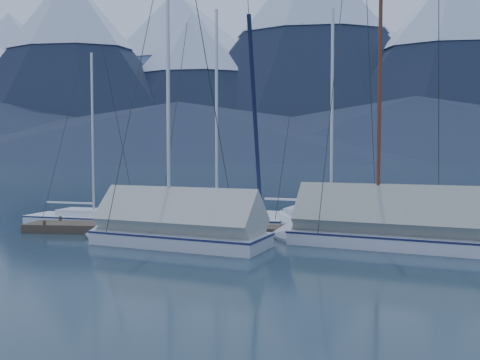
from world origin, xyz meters
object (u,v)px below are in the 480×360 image
Objects in this scene: sailboat_covered_far at (166,230)px; sailboat_covered_near at (373,230)px; person at (431,208)px; sailboat_open_right at (343,224)px; sailboat_open_left at (103,222)px; sailboat_open_mid at (229,224)px.

sailboat_covered_near is at bearing 6.12° from sailboat_covered_far.
sailboat_covered_far is 10.31m from person.
sailboat_covered_near is at bearing -79.53° from sailboat_open_right.
sailboat_open_mid is at bearing -2.75° from sailboat_open_left.
person is at bearing 16.07° from sailboat_covered_far.
sailboat_open_left is 5.44× the size of person.
sailboat_open_right is at bearing 100.47° from sailboat_covered_near.
sailboat_open_right is at bearing 34.52° from sailboat_covered_far.
person is at bearing -28.68° from sailboat_open_right.
sailboat_covered_near is 1.01× the size of sailboat_covered_far.
sailboat_open_left is 0.82× the size of sailboat_covered_near.
sailboat_covered_near is at bearing -17.91° from sailboat_open_left.
sailboat_open_mid is at bearing 93.77° from person.
sailboat_open_left is 0.82× the size of sailboat_open_mid.
sailboat_open_right is at bearing 4.05° from sailboat_open_mid.
sailboat_open_right is 3.89m from sailboat_covered_near.
sailboat_open_right is 8.13m from sailboat_covered_far.
sailboat_open_left is at bearing 162.09° from sailboat_covered_near.
sailboat_open_mid is at bearing 148.67° from sailboat_covered_near.
sailboat_open_left is 14.20m from person.
sailboat_covered_far is at bearing -111.98° from sailboat_open_mid.
sailboat_open_left is 6.17m from sailboat_covered_far.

